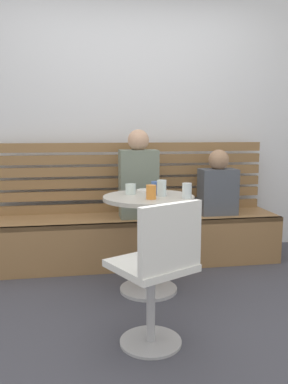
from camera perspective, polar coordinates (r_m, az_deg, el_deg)
ground at (r=2.67m, az=2.21°, el=-18.41°), size 8.00×8.00×0.00m
back_wall at (r=3.99m, az=-2.59°, el=12.14°), size 5.20×0.10×2.90m
booth_bench at (r=3.69m, az=-1.61°, el=-6.87°), size 2.70×0.52×0.44m
booth_backrest at (r=3.82m, az=-2.15°, el=2.19°), size 2.65×0.04×0.67m
cafe_table at (r=2.98m, az=0.67°, el=-4.78°), size 0.68×0.68×0.74m
white_chair at (r=2.22m, az=2.02°, el=-11.09°), size 0.54×0.54×0.85m
person_adult at (r=3.55m, az=-0.81°, el=1.99°), size 0.34×0.22×0.79m
person_child_left at (r=3.76m, az=10.61°, el=0.85°), size 0.34×0.22×0.61m
cup_glass_tall at (r=2.92m, az=2.56°, el=0.57°), size 0.07×0.07×0.12m
cup_glass_short at (r=3.01m, az=-1.96°, el=0.43°), size 0.08×0.08×0.08m
cup_water_clear at (r=2.84m, az=6.21°, el=0.20°), size 0.07×0.07×0.11m
cup_mug_blue at (r=3.02m, az=1.83°, el=0.61°), size 0.08×0.08×0.09m
cup_tumbler_orange at (r=2.79m, az=1.04°, el=-0.02°), size 0.07×0.07×0.10m
plate_small at (r=3.17m, az=0.47°, el=0.24°), size 0.17×0.17×0.01m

